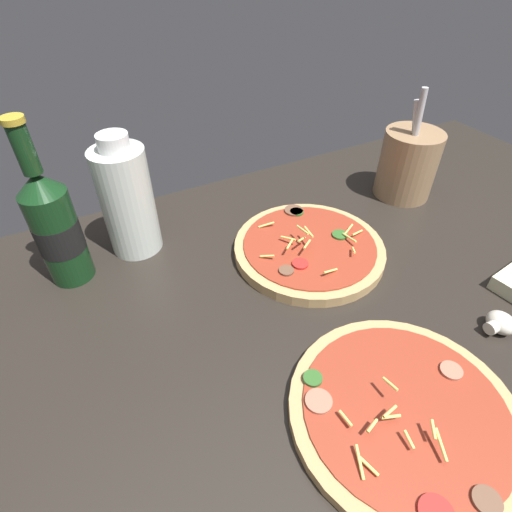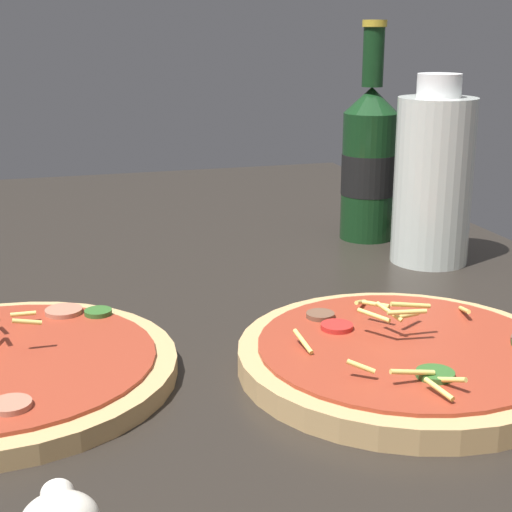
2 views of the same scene
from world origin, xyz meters
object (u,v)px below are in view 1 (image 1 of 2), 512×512
Objects in this scene: utensil_crock at (408,164)px; mushroom_left at (500,323)px; oil_bottle at (127,200)px; pizza_far at (309,248)px; pizza_near at (404,413)px; beer_bottle at (56,227)px.

mushroom_left is at bearing -112.41° from utensil_crock.
utensil_crock is (53.61, -8.56, -2.64)cm from oil_bottle.
pizza_far is at bearing 117.84° from mushroom_left.
pizza_far reaches higher than mushroom_left.
pizza_near is 53.42cm from beer_bottle.
oil_bottle is at bearing 132.96° from mushroom_left.
pizza_near reaches higher than mushroom_left.
mushroom_left is 0.19× the size of utensil_crock.
utensil_crock reaches higher than pizza_far.
pizza_far reaches higher than pizza_near.
beer_bottle is at bearing 160.03° from pizza_far.
oil_bottle is 54.35cm from utensil_crock.
beer_bottle is at bearing -167.19° from oil_bottle.
mushroom_left is (20.97, 3.45, 0.53)cm from pizza_near.
pizza_far is 1.17× the size of utensil_crock.
pizza_near is at bearing -67.94° from oil_bottle.
mushroom_left is at bearing 9.33° from pizza_near.
utensil_crock is at bearing 14.71° from pizza_far.
pizza_far is 1.24× the size of oil_bottle.
beer_bottle is 65.19cm from mushroom_left.
utensil_crock is at bearing 67.59° from mushroom_left.
beer_bottle is at bearing 141.83° from mushroom_left.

